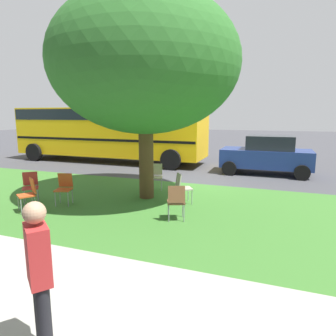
# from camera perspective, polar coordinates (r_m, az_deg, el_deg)

# --- Properties ---
(ground) EXTENTS (80.00, 80.00, 0.00)m
(ground) POSITION_cam_1_polar(r_m,az_deg,el_deg) (11.20, 4.08, -2.72)
(ground) COLOR #424247
(grass_verge) EXTENTS (48.00, 6.00, 0.01)m
(grass_verge) POSITION_cam_1_polar(r_m,az_deg,el_deg) (8.28, -2.12, -7.38)
(grass_verge) COLOR #3D752D
(grass_verge) RESTS_ON ground
(sidewalk_strip) EXTENTS (48.00, 2.80, 0.01)m
(sidewalk_strip) POSITION_cam_1_polar(r_m,az_deg,el_deg) (4.86, -23.68, -21.69)
(sidewalk_strip) COLOR #ADA89E
(sidewalk_strip) RESTS_ON ground
(street_tree) EXTENTS (5.40, 5.40, 5.94)m
(street_tree) POSITION_cam_1_polar(r_m,az_deg,el_deg) (8.92, -4.48, 19.40)
(street_tree) COLOR brown
(street_tree) RESTS_ON ground
(chair_0) EXTENTS (0.54, 0.55, 0.88)m
(chair_0) POSITION_cam_1_polar(r_m,az_deg,el_deg) (7.05, 1.60, -6.16)
(chair_0) COLOR brown
(chair_0) RESTS_ON ground
(chair_1) EXTENTS (0.52, 0.53, 0.88)m
(chair_1) POSITION_cam_1_polar(r_m,az_deg,el_deg) (8.82, -19.42, -3.38)
(chair_1) COLOR #C64C1E
(chair_1) RESTS_ON ground
(chair_2) EXTENTS (0.53, 0.54, 0.88)m
(chair_2) POSITION_cam_1_polar(r_m,az_deg,el_deg) (9.98, -2.29, -1.27)
(chair_2) COLOR beige
(chair_2) RESTS_ON ground
(chair_3) EXTENTS (0.58, 0.57, 0.88)m
(chair_3) POSITION_cam_1_polar(r_m,az_deg,el_deg) (8.40, 2.72, -3.46)
(chair_3) COLOR #ADA393
(chair_3) RESTS_ON ground
(chair_4) EXTENTS (0.59, 0.59, 0.88)m
(chair_4) POSITION_cam_1_polar(r_m,az_deg,el_deg) (9.41, -25.07, -2.94)
(chair_4) COLOR #B7332D
(chair_4) RESTS_ON ground
(chair_5) EXTENTS (0.57, 0.58, 0.88)m
(chair_5) POSITION_cam_1_polar(r_m,az_deg,el_deg) (8.55, -25.31, -4.22)
(chair_5) COLOR #C64C1E
(chair_5) RESTS_ON ground
(parked_car) EXTENTS (3.70, 1.92, 1.65)m
(parked_car) POSITION_cam_1_polar(r_m,az_deg,el_deg) (13.27, 18.55, 2.47)
(parked_car) COLOR navy
(parked_car) RESTS_ON ground
(school_bus) EXTENTS (10.40, 2.80, 2.88)m
(school_bus) POSITION_cam_1_polar(r_m,az_deg,el_deg) (16.28, -11.40, 7.40)
(school_bus) COLOR yellow
(school_bus) RESTS_ON ground
(pedestrian_1) EXTENTS (0.41, 0.38, 1.69)m
(pedestrian_1) POSITION_cam_1_polar(r_m,az_deg,el_deg) (3.39, -23.58, -18.46)
(pedestrian_1) COLOR black
(pedestrian_1) RESTS_ON ground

